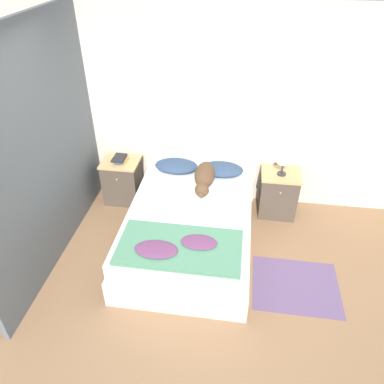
{
  "coord_description": "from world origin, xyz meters",
  "views": [
    {
      "loc": [
        0.58,
        -2.3,
        3.14
      ],
      "look_at": [
        0.07,
        1.22,
        0.64
      ],
      "focal_mm": 35.0,
      "sensor_mm": 36.0,
      "label": 1
    }
  ],
  "objects_px": {
    "dog": "(204,177)",
    "book_stack": "(120,159)",
    "nightstand_left": "(123,181)",
    "pillow_right": "(221,169)",
    "pillow_left": "(176,166)",
    "table_lamp": "(284,159)",
    "bed": "(190,228)",
    "nightstand_right": "(278,193)"
  },
  "relations": [
    {
      "from": "bed",
      "to": "table_lamp",
      "type": "relative_size",
      "value": 6.84
    },
    {
      "from": "nightstand_right",
      "to": "pillow_right",
      "type": "relative_size",
      "value": 1.09
    },
    {
      "from": "bed",
      "to": "nightstand_left",
      "type": "height_order",
      "value": "nightstand_left"
    },
    {
      "from": "book_stack",
      "to": "dog",
      "type": "bearing_deg",
      "value": -12.68
    },
    {
      "from": "pillow_right",
      "to": "dog",
      "type": "height_order",
      "value": "dog"
    },
    {
      "from": "pillow_right",
      "to": "bed",
      "type": "bearing_deg",
      "value": -110.14
    },
    {
      "from": "pillow_left",
      "to": "dog",
      "type": "bearing_deg",
      "value": -32.94
    },
    {
      "from": "nightstand_left",
      "to": "pillow_right",
      "type": "bearing_deg",
      "value": -0.16
    },
    {
      "from": "pillow_right",
      "to": "dog",
      "type": "distance_m",
      "value": 0.32
    },
    {
      "from": "nightstand_left",
      "to": "table_lamp",
      "type": "xyz_separation_m",
      "value": [
        2.11,
        -0.02,
        0.53
      ]
    },
    {
      "from": "bed",
      "to": "dog",
      "type": "xyz_separation_m",
      "value": [
        0.11,
        0.54,
        0.38
      ]
    },
    {
      "from": "nightstand_left",
      "to": "dog",
      "type": "distance_m",
      "value": 1.24
    },
    {
      "from": "nightstand_right",
      "to": "pillow_right",
      "type": "bearing_deg",
      "value": -179.71
    },
    {
      "from": "pillow_left",
      "to": "table_lamp",
      "type": "height_order",
      "value": "table_lamp"
    },
    {
      "from": "pillow_right",
      "to": "table_lamp",
      "type": "height_order",
      "value": "table_lamp"
    },
    {
      "from": "nightstand_left",
      "to": "book_stack",
      "type": "relative_size",
      "value": 2.68
    },
    {
      "from": "pillow_right",
      "to": "pillow_left",
      "type": "bearing_deg",
      "value": 180.0
    },
    {
      "from": "bed",
      "to": "nightstand_right",
      "type": "relative_size",
      "value": 3.29
    },
    {
      "from": "table_lamp",
      "to": "pillow_left",
      "type": "bearing_deg",
      "value": 179.18
    },
    {
      "from": "pillow_left",
      "to": "book_stack",
      "type": "distance_m",
      "value": 0.76
    },
    {
      "from": "nightstand_left",
      "to": "book_stack",
      "type": "height_order",
      "value": "book_stack"
    },
    {
      "from": "book_stack",
      "to": "table_lamp",
      "type": "distance_m",
      "value": 2.12
    },
    {
      "from": "bed",
      "to": "nightstand_right",
      "type": "distance_m",
      "value": 1.33
    },
    {
      "from": "nightstand_left",
      "to": "nightstand_right",
      "type": "bearing_deg",
      "value": 0.0
    },
    {
      "from": "table_lamp",
      "to": "pillow_right",
      "type": "bearing_deg",
      "value": 178.55
    },
    {
      "from": "nightstand_left",
      "to": "pillow_left",
      "type": "height_order",
      "value": "pillow_left"
    },
    {
      "from": "bed",
      "to": "pillow_right",
      "type": "bearing_deg",
      "value": 69.86
    },
    {
      "from": "bed",
      "to": "pillow_right",
      "type": "relative_size",
      "value": 3.6
    },
    {
      "from": "pillow_left",
      "to": "table_lamp",
      "type": "relative_size",
      "value": 1.9
    },
    {
      "from": "nightstand_right",
      "to": "book_stack",
      "type": "bearing_deg",
      "value": -179.95
    },
    {
      "from": "bed",
      "to": "nightstand_right",
      "type": "xyz_separation_m",
      "value": [
        1.05,
        0.8,
        0.04
      ]
    },
    {
      "from": "book_stack",
      "to": "pillow_right",
      "type": "bearing_deg",
      "value": -0.09
    },
    {
      "from": "pillow_left",
      "to": "book_stack",
      "type": "height_order",
      "value": "pillow_left"
    },
    {
      "from": "dog",
      "to": "book_stack",
      "type": "xyz_separation_m",
      "value": [
        -1.16,
        0.26,
        0.0
      ]
    },
    {
      "from": "dog",
      "to": "book_stack",
      "type": "bearing_deg",
      "value": 167.32
    },
    {
      "from": "pillow_left",
      "to": "pillow_right",
      "type": "xyz_separation_m",
      "value": [
        0.59,
        0.0,
        0.0
      ]
    },
    {
      "from": "bed",
      "to": "nightstand_right",
      "type": "bearing_deg",
      "value": 37.35
    },
    {
      "from": "pillow_right",
      "to": "dog",
      "type": "relative_size",
      "value": 0.77
    },
    {
      "from": "dog",
      "to": "table_lamp",
      "type": "relative_size",
      "value": 2.47
    },
    {
      "from": "nightstand_left",
      "to": "pillow_right",
      "type": "distance_m",
      "value": 1.38
    },
    {
      "from": "pillow_right",
      "to": "nightstand_left",
      "type": "bearing_deg",
      "value": 179.84
    },
    {
      "from": "nightstand_left",
      "to": "pillow_right",
      "type": "relative_size",
      "value": 1.09
    }
  ]
}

